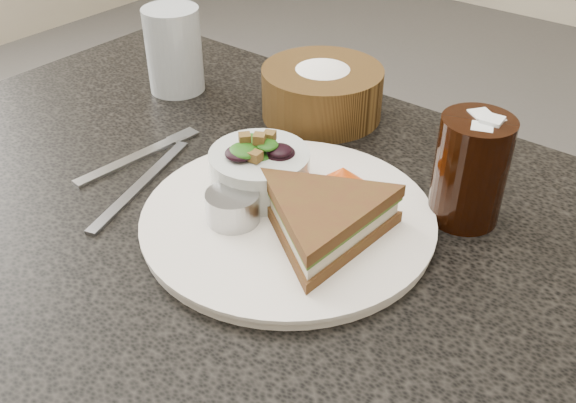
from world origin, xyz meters
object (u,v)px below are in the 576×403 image
(dressing_ramekin, at_px, (233,207))
(bread_basket, at_px, (322,84))
(sandwich, at_px, (323,219))
(dinner_plate, at_px, (288,220))
(water_glass, at_px, (174,50))
(salad_bowl, at_px, (260,164))
(cola_glass, at_px, (471,165))

(dressing_ramekin, relative_size, bread_basket, 0.34)
(sandwich, bearing_deg, dinner_plate, -155.69)
(sandwich, height_order, water_glass, water_glass)
(dinner_plate, height_order, dressing_ramekin, dressing_ramekin)
(dinner_plate, distance_m, dressing_ramekin, 0.06)
(sandwich, xyz_separation_m, water_glass, (-0.39, 0.17, 0.02))
(salad_bowl, height_order, bread_basket, bread_basket)
(salad_bowl, distance_m, water_glass, 0.31)
(dressing_ramekin, bearing_deg, dinner_plate, 47.80)
(sandwich, height_order, salad_bowl, salad_bowl)
(cola_glass, distance_m, water_glass, 0.47)
(dinner_plate, xyz_separation_m, water_glass, (-0.33, 0.16, 0.05))
(dinner_plate, relative_size, salad_bowl, 2.78)
(dressing_ramekin, xyz_separation_m, bread_basket, (-0.08, 0.27, 0.02))
(bread_basket, relative_size, cola_glass, 1.26)
(dressing_ramekin, relative_size, water_glass, 0.46)
(salad_bowl, distance_m, dressing_ramekin, 0.07)
(sandwich, bearing_deg, dressing_ramekin, -125.47)
(dinner_plate, bearing_deg, bread_basket, 118.08)
(dinner_plate, bearing_deg, salad_bowl, 160.62)
(bread_basket, height_order, water_glass, water_glass)
(bread_basket, bearing_deg, cola_glass, -20.17)
(cola_glass, bearing_deg, sandwich, -121.87)
(sandwich, height_order, dressing_ramekin, sandwich)
(sandwich, distance_m, salad_bowl, 0.11)
(dressing_ramekin, bearing_deg, bread_basket, 106.88)
(dressing_ramekin, relative_size, cola_glass, 0.43)
(dinner_plate, height_order, salad_bowl, salad_bowl)
(sandwich, distance_m, dressing_ramekin, 0.10)
(dinner_plate, bearing_deg, water_glass, 154.72)
(water_glass, bearing_deg, dinner_plate, -25.28)
(bread_basket, bearing_deg, dressing_ramekin, -73.12)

